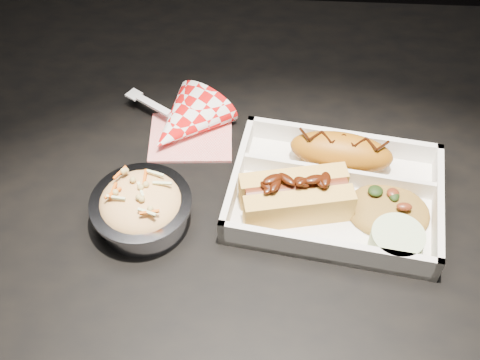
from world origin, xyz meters
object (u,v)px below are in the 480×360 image
food_tray (334,196)px  foil_coleslaw_cup (141,206)px  hotdog (296,195)px  dining_table (296,221)px  napkin_fork (184,124)px  fried_pastry (341,152)px

food_tray → foil_coleslaw_cup: size_ratio=2.31×
foil_coleslaw_cup → hotdog: bearing=7.8°
dining_table → foil_coleslaw_cup: foil_coleslaw_cup is taller
dining_table → foil_coleslaw_cup: bearing=-157.6°
dining_table → napkin_fork: size_ratio=7.51×
dining_table → hotdog: hotdog is taller
food_tray → napkin_fork: napkin_fork is taller
foil_coleslaw_cup → fried_pastry: bearing=22.7°
food_tray → fried_pastry: bearing=90.0°
fried_pastry → napkin_fork: bearing=165.8°
fried_pastry → napkin_fork: (-0.21, 0.05, -0.01)m
dining_table → napkin_fork: 0.20m
fried_pastry → foil_coleslaw_cup: 0.26m
dining_table → fried_pastry: size_ratio=9.25×
food_tray → dining_table: bearing=149.0°
napkin_fork → food_tray: bearing=4.9°
napkin_fork → dining_table: bearing=8.2°
food_tray → foil_coleslaw_cup: (-0.23, -0.04, 0.02)m
dining_table → fried_pastry: bearing=23.9°
fried_pastry → hotdog: (-0.06, -0.07, 0.00)m
food_tray → napkin_fork: bearing=160.2°
food_tray → foil_coleslaw_cup: foil_coleslaw_cup is taller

